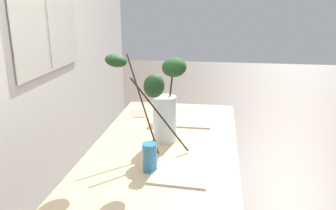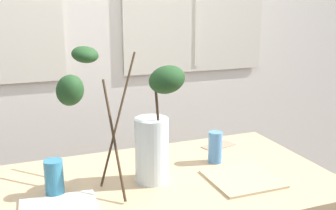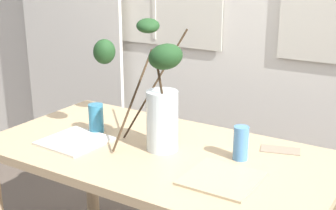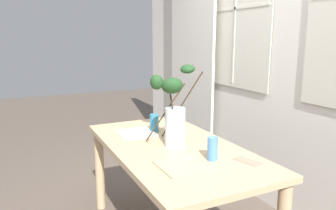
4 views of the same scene
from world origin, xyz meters
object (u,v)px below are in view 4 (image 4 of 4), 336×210
(dining_table, at_px, (172,161))
(drinking_glass_blue_left, at_px, (154,123))
(vase_with_branches, at_px, (173,111))
(plate_square_right, at_px, (183,166))
(drinking_glass_blue_right, at_px, (213,149))
(plate_square_left, at_px, (136,133))

(dining_table, xyz_separation_m, drinking_glass_blue_left, (-0.37, 0.03, 0.19))
(drinking_glass_blue_left, bearing_deg, vase_with_branches, -0.72)
(vase_with_branches, height_order, plate_square_right, vase_with_branches)
(vase_with_branches, distance_m, drinking_glass_blue_left, 0.38)
(vase_with_branches, xyz_separation_m, drinking_glass_blue_left, (-0.35, 0.00, -0.17))
(drinking_glass_blue_right, height_order, plate_square_right, drinking_glass_blue_right)
(drinking_glass_blue_left, bearing_deg, plate_square_right, -10.75)
(dining_table, bearing_deg, vase_with_branches, 137.20)
(plate_square_left, relative_size, plate_square_right, 1.00)
(dining_table, height_order, plate_square_left, plate_square_left)
(dining_table, height_order, vase_with_branches, vase_with_branches)
(dining_table, bearing_deg, plate_square_left, -161.15)
(drinking_glass_blue_right, xyz_separation_m, plate_square_left, (-0.73, -0.22, -0.07))
(drinking_glass_blue_right, bearing_deg, plate_square_right, -85.39)
(vase_with_branches, relative_size, drinking_glass_blue_right, 3.80)
(drinking_glass_blue_right, relative_size, plate_square_left, 0.54)
(dining_table, relative_size, plate_square_right, 5.69)
(drinking_glass_blue_right, height_order, plate_square_left, drinking_glass_blue_right)
(plate_square_left, bearing_deg, drinking_glass_blue_right, 17.17)
(drinking_glass_blue_right, bearing_deg, vase_with_branches, -168.52)
(drinking_glass_blue_left, xyz_separation_m, plate_square_left, (-0.00, -0.15, -0.07))
(drinking_glass_blue_right, xyz_separation_m, plate_square_right, (0.02, -0.21, -0.07))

